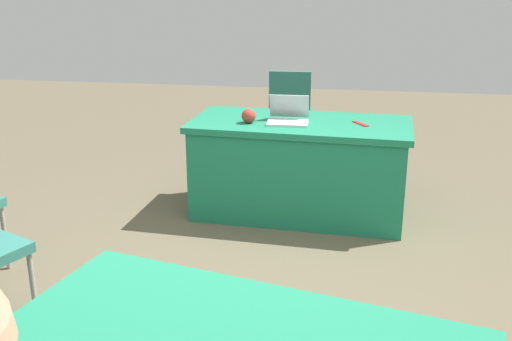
{
  "coord_description": "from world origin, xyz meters",
  "views": [
    {
      "loc": [
        -0.56,
        2.96,
        1.93
      ],
      "look_at": [
        -0.06,
        -0.09,
        0.9
      ],
      "focal_mm": 42.45,
      "sensor_mm": 36.0,
      "label": 1
    }
  ],
  "objects_px": {
    "chair_tucked_left": "(290,109)",
    "laptop_silver": "(288,117)",
    "yarn_ball": "(249,116)",
    "scissors_red": "(360,124)",
    "table_foreground": "(300,168)"
  },
  "relations": [
    {
      "from": "chair_tucked_left",
      "to": "laptop_silver",
      "type": "relative_size",
      "value": 2.96
    },
    {
      "from": "yarn_ball",
      "to": "scissors_red",
      "type": "relative_size",
      "value": 0.63
    },
    {
      "from": "yarn_ball",
      "to": "scissors_red",
      "type": "distance_m",
      "value": 0.88
    },
    {
      "from": "scissors_red",
      "to": "yarn_ball",
      "type": "bearing_deg",
      "value": -117.5
    },
    {
      "from": "scissors_red",
      "to": "table_foreground",
      "type": "bearing_deg",
      "value": -125.84
    },
    {
      "from": "table_foreground",
      "to": "chair_tucked_left",
      "type": "distance_m",
      "value": 1.45
    },
    {
      "from": "chair_tucked_left",
      "to": "yarn_ball",
      "type": "xyz_separation_m",
      "value": [
        0.17,
        1.54,
        0.28
      ]
    },
    {
      "from": "table_foreground",
      "to": "scissors_red",
      "type": "distance_m",
      "value": 0.61
    },
    {
      "from": "laptop_silver",
      "to": "yarn_ball",
      "type": "xyz_separation_m",
      "value": [
        0.3,
        0.07,
        0.02
      ]
    },
    {
      "from": "table_foreground",
      "to": "scissors_red",
      "type": "height_order",
      "value": "scissors_red"
    },
    {
      "from": "laptop_silver",
      "to": "scissors_red",
      "type": "xyz_separation_m",
      "value": [
        -0.57,
        -0.03,
        -0.04
      ]
    },
    {
      "from": "chair_tucked_left",
      "to": "yarn_ball",
      "type": "distance_m",
      "value": 1.57
    },
    {
      "from": "table_foreground",
      "to": "yarn_ball",
      "type": "xyz_separation_m",
      "value": [
        0.4,
        0.11,
        0.44
      ]
    },
    {
      "from": "chair_tucked_left",
      "to": "scissors_red",
      "type": "bearing_deg",
      "value": -66.72
    },
    {
      "from": "table_foreground",
      "to": "yarn_ball",
      "type": "bearing_deg",
      "value": 15.89
    }
  ]
}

